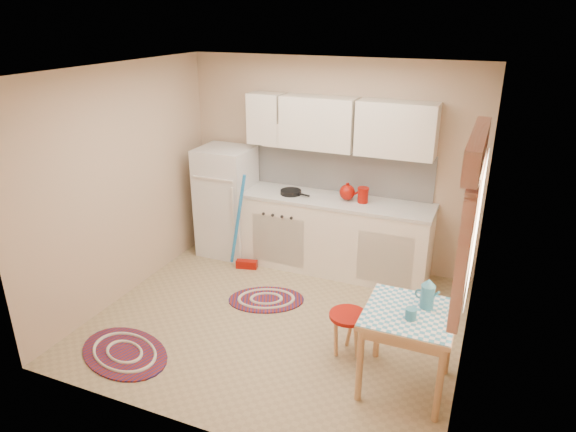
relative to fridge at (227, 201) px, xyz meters
The scene contains 14 objects.
room_shell 1.96m from the fridge, 35.39° to the right, with size 3.64×3.60×2.52m.
fridge is the anchor object (origin of this frame).
broom 0.57m from the fridge, 38.19° to the right, with size 0.28×0.12×1.20m, color #1F76C2, non-canonical shape.
base_cabinets 1.48m from the fridge, ahead, with size 2.25×0.60×0.88m, color white.
countertop 1.47m from the fridge, ahead, with size 2.27×0.62×0.04m, color beige.
frying_pan 0.92m from the fridge, ahead, with size 0.25×0.25×0.05m, color black.
red_kettle 1.61m from the fridge, ahead, with size 0.20×0.18×0.20m, color #900D05, non-canonical shape.
red_canister 1.79m from the fridge, ahead, with size 0.12×0.12×0.16m, color #900D05.
table 3.20m from the fridge, 33.57° to the right, with size 0.72×0.72×0.72m, color tan.
stool 2.62m from the fridge, 36.00° to the right, with size 0.35×0.35×0.42m, color #900D05.
coffee_pot 3.21m from the fridge, 30.71° to the right, with size 0.14×0.12×0.28m, color #2B6983, non-canonical shape.
mug 3.26m from the fridge, 34.83° to the right, with size 0.09×0.09×0.10m, color #2B6983.
rug_center 1.54m from the fridge, 43.85° to the right, with size 0.83×0.56×0.02m, color maroon, non-canonical shape.
rug_left 2.43m from the fridge, 85.71° to the right, with size 0.98×0.65×0.02m, color maroon, non-canonical shape.
Camera 1 is at (1.84, -4.14, 2.97)m, focal length 32.00 mm.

